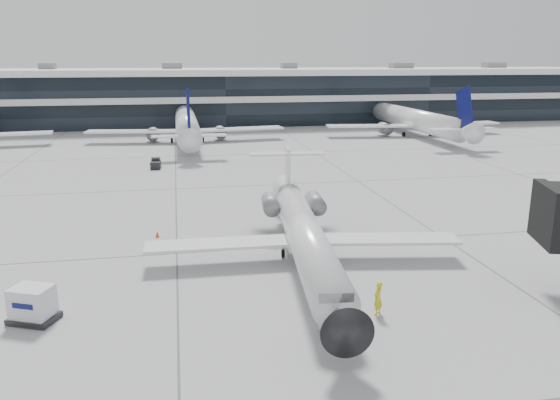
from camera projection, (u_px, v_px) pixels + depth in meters
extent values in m
plane|color=gray|center=(315.00, 245.00, 40.04)|extent=(220.00, 220.00, 0.00)
cube|color=black|center=(221.00, 98.00, 116.78)|extent=(170.00, 22.00, 10.00)
cylinder|color=white|center=(306.00, 237.00, 35.48)|extent=(4.35, 21.11, 2.36)
cone|color=black|center=(342.00, 320.00, 24.19)|extent=(2.58, 2.66, 2.36)
cone|color=white|center=(287.00, 190.00, 46.88)|extent=(2.50, 3.00, 2.24)
cube|color=white|center=(219.00, 244.00, 35.98)|extent=(9.67, 2.52, 0.19)
cube|color=white|center=(387.00, 239.00, 36.98)|extent=(9.86, 3.82, 0.19)
cylinder|color=slate|center=(271.00, 204.00, 42.15)|extent=(1.59, 3.08, 1.31)
cylinder|color=slate|center=(315.00, 203.00, 42.46)|extent=(1.59, 3.08, 1.31)
cube|color=white|center=(288.00, 171.00, 45.91)|extent=(0.46, 2.29, 3.93)
cube|color=white|center=(287.00, 154.00, 45.90)|extent=(6.40, 1.99, 0.14)
cylinder|color=black|center=(327.00, 321.00, 27.92)|extent=(0.20, 0.50, 0.49)
cylinder|color=black|center=(283.00, 253.00, 37.49)|extent=(0.26, 0.58, 0.56)
cylinder|color=black|center=(321.00, 252.00, 37.72)|extent=(0.26, 0.58, 0.56)
imported|color=yellow|center=(378.00, 298.00, 28.93)|extent=(0.80, 0.79, 1.87)
cube|color=silver|center=(333.00, 315.00, 27.99)|extent=(1.89, 2.36, 0.84)
cube|color=black|center=(334.00, 301.00, 28.29)|extent=(1.27, 1.16, 0.47)
cylinder|color=black|center=(324.00, 313.00, 28.87)|extent=(0.31, 0.44, 0.41)
cylinder|color=black|center=(344.00, 315.00, 28.68)|extent=(0.31, 0.44, 0.41)
cylinder|color=black|center=(321.00, 326.00, 27.46)|extent=(0.31, 0.44, 0.41)
cylinder|color=black|center=(341.00, 328.00, 27.26)|extent=(0.31, 0.44, 0.41)
cube|color=black|center=(34.00, 318.00, 28.35)|extent=(2.75, 2.45, 0.28)
cube|color=silver|center=(32.00, 302.00, 28.12)|extent=(2.40, 2.15, 1.58)
cone|color=#FF500D|center=(157.00, 234.00, 41.73)|extent=(0.32, 0.32, 0.49)
cube|color=#FF500D|center=(157.00, 237.00, 41.79)|extent=(0.44, 0.44, 0.03)
cube|color=black|center=(156.00, 164.00, 67.81)|extent=(1.30, 2.07, 0.82)
cube|color=black|center=(156.00, 159.00, 68.11)|extent=(1.05, 0.88, 0.46)
cylinder|color=black|center=(152.00, 166.00, 68.52)|extent=(0.19, 0.41, 0.40)
cylinder|color=black|center=(160.00, 166.00, 68.65)|extent=(0.19, 0.41, 0.40)
cylinder|color=black|center=(151.00, 168.00, 67.12)|extent=(0.19, 0.41, 0.40)
cylinder|color=black|center=(160.00, 168.00, 67.25)|extent=(0.19, 0.41, 0.40)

